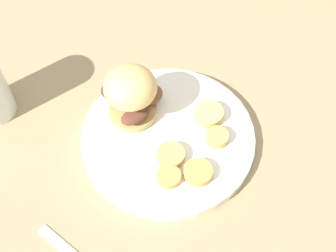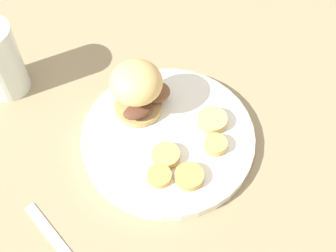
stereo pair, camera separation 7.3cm
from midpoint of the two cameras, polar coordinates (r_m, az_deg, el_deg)
ground_plane at (r=0.77m, az=-2.72°, el=-2.07°), size 4.00×4.00×0.00m
dinner_plate at (r=0.76m, az=-2.75°, el=-1.63°), size 0.28×0.28×0.02m
sandwich at (r=0.74m, az=-7.35°, el=3.83°), size 0.10×0.11×0.10m
potato_round_0 at (r=0.71m, az=-2.88°, el=-6.43°), size 0.04×0.04×0.01m
potato_round_1 at (r=0.71m, az=0.75°, el=-5.90°), size 0.04×0.04×0.01m
potato_round_2 at (r=0.74m, az=3.20°, el=-1.60°), size 0.04×0.04×0.01m
potato_round_3 at (r=0.76m, az=2.26°, el=1.25°), size 0.05×0.05×0.02m
potato_round_4 at (r=0.72m, az=-2.53°, el=-3.82°), size 0.04×0.04×0.01m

